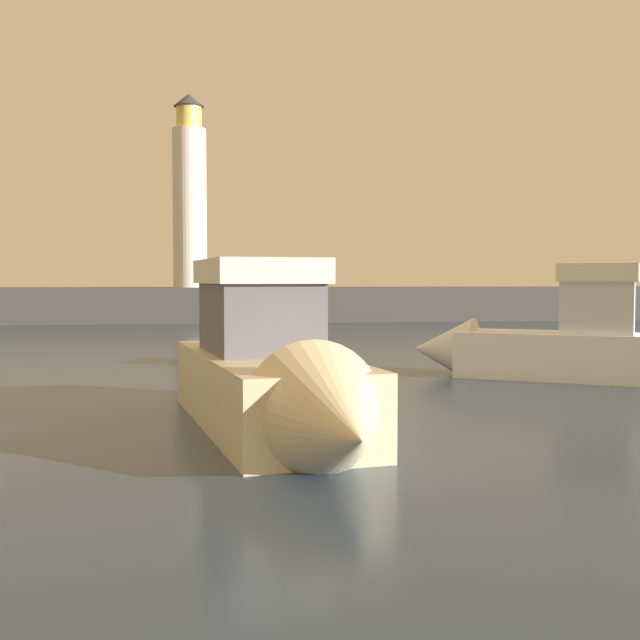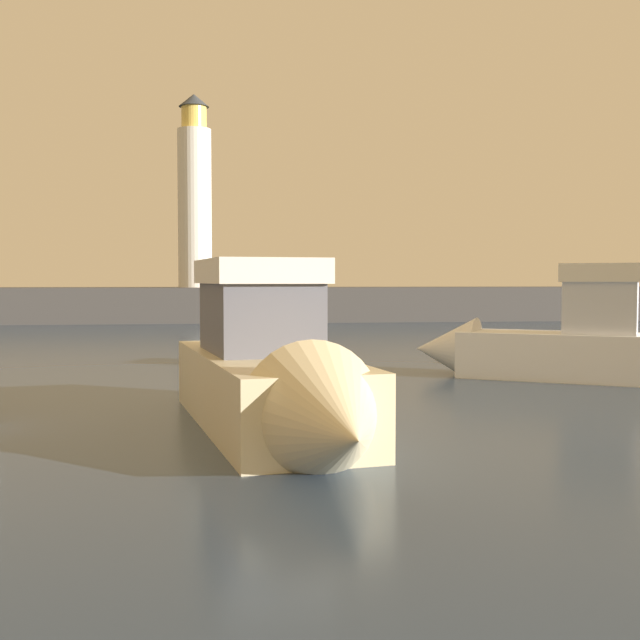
# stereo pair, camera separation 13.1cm
# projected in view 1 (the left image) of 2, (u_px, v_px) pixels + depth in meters

# --- Properties ---
(ground_plane) EXTENTS (220.00, 220.00, 0.00)m
(ground_plane) POSITION_uv_depth(u_px,v_px,m) (254.00, 361.00, 27.23)
(ground_plane) COLOR #2D3D51
(breakwater) EXTENTS (94.70, 6.03, 2.29)m
(breakwater) POSITION_uv_depth(u_px,v_px,m) (233.00, 304.00, 53.26)
(breakwater) COLOR #423F3D
(breakwater) RESTS_ON ground_plane
(lighthouse) EXTENTS (2.23, 2.23, 12.81)m
(lighthouse) POSITION_uv_depth(u_px,v_px,m) (190.00, 196.00, 52.51)
(lighthouse) COLOR silver
(lighthouse) RESTS_ON breakwater
(motorboat_0) EXTENTS (3.79, 9.24, 3.59)m
(motorboat_0) POSITION_uv_depth(u_px,v_px,m) (277.00, 376.00, 14.17)
(motorboat_0) COLOR beige
(motorboat_0) RESTS_ON ground_plane
(motorboat_2) EXTENTS (7.89, 5.78, 3.51)m
(motorboat_2) POSITION_uv_depth(u_px,v_px,m) (549.00, 343.00, 22.48)
(motorboat_2) COLOR white
(motorboat_2) RESTS_ON ground_plane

